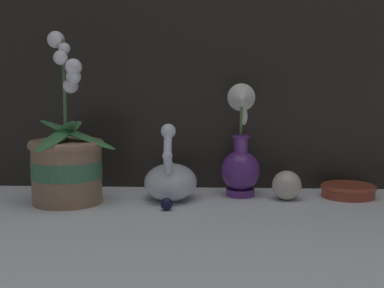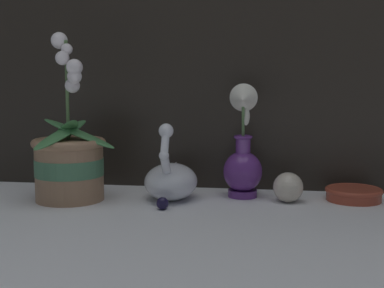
{
  "view_description": "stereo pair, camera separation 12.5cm",
  "coord_description": "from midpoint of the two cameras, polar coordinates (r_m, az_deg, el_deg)",
  "views": [
    {
      "loc": [
        0.02,
        -1.1,
        0.29
      ],
      "look_at": [
        -0.03,
        0.15,
        0.14
      ],
      "focal_mm": 50.0,
      "sensor_mm": 36.0,
      "label": 1
    },
    {
      "loc": [
        0.15,
        -1.08,
        0.29
      ],
      "look_at": [
        -0.03,
        0.15,
        0.14
      ],
      "focal_mm": 50.0,
      "sensor_mm": 36.0,
      "label": 2
    }
  ],
  "objects": [
    {
      "name": "ground_plane",
      "position": [
        1.13,
        3.83,
        -7.82
      ],
      "size": [
        2.8,
        2.8,
        0.0
      ],
      "primitive_type": "plane",
      "color": "white"
    },
    {
      "name": "swan_figurine",
      "position": [
        1.28,
        0.57,
        -3.78
      ],
      "size": [
        0.13,
        0.19,
        0.19
      ],
      "color": "white",
      "rests_on": "ground_plane"
    },
    {
      "name": "glass_sphere",
      "position": [
        1.29,
        13.0,
        -4.54
      ],
      "size": [
        0.07,
        0.07,
        0.07
      ],
      "color": "beige",
      "rests_on": "ground_plane"
    },
    {
      "name": "amber_dish",
      "position": [
        1.35,
        19.47,
        -4.99
      ],
      "size": [
        0.13,
        0.13,
        0.03
      ],
      "color": "#A8422D",
      "rests_on": "ground_plane"
    },
    {
      "name": "blue_vase",
      "position": [
        1.31,
        8.2,
        -1.52
      ],
      "size": [
        0.1,
        0.11,
        0.28
      ],
      "color": "#602D7F",
      "rests_on": "ground_plane"
    },
    {
      "name": "glass_bauble",
      "position": [
        1.19,
        -0.14,
        -6.38
      ],
      "size": [
        0.03,
        0.03,
        0.03
      ],
      "color": "#191433",
      "rests_on": "ground_plane"
    },
    {
      "name": "orchid_potted_plant",
      "position": [
        1.28,
        -10.27,
        -1.74
      ],
      "size": [
        0.21,
        0.23,
        0.4
      ],
      "color": "#9E7556",
      "rests_on": "ground_plane"
    }
  ]
}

